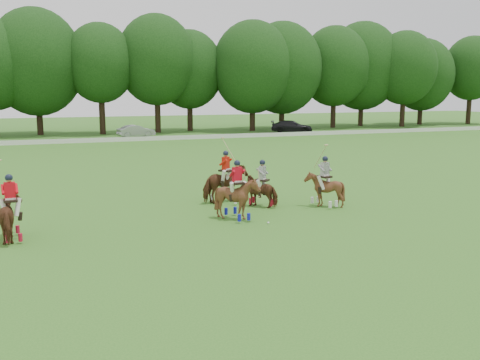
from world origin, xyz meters
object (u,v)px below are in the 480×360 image
object	(u,v)px
polo_ball	(268,223)
polo_stripe_a	(262,190)
polo_red_a	(12,216)
polo_red_b	(226,184)
car_mid	(136,131)
polo_red_c	(237,198)
polo_stripe_b	(324,189)
car_right	(292,126)

from	to	relation	value
polo_ball	polo_stripe_a	bearing A→B (deg)	71.87
polo_red_a	polo_red_b	xyz separation A→B (m)	(9.05, 3.32, 0.05)
polo_stripe_a	polo_red_b	bearing A→B (deg)	137.28
car_mid	polo_red_c	world-z (taller)	polo_red_c
polo_red_b	polo_red_a	bearing A→B (deg)	-159.84
polo_red_a	polo_stripe_a	distance (m)	10.59
polo_stripe_b	polo_red_c	bearing A→B (deg)	-168.65
car_right	polo_stripe_a	xyz separation A→B (m)	(-19.45, -37.58, 0.02)
polo_ball	polo_red_a	bearing A→B (deg)	173.82
polo_red_a	polo_red_b	bearing A→B (deg)	20.16
polo_red_a	car_mid	bearing A→B (deg)	74.80
polo_red_b	polo_stripe_b	bearing A→B (deg)	-30.02
polo_red_a	polo_stripe_a	world-z (taller)	polo_red_a
polo_stripe_a	polo_ball	size ratio (longest dim) A/B	23.60
polo_stripe_b	polo_ball	xyz separation A→B (m)	(-3.62, -2.07, -0.78)
car_right	polo_red_b	distance (m)	41.87
polo_ball	polo_red_c	bearing A→B (deg)	127.58
polo_stripe_a	car_mid	bearing A→B (deg)	89.39
polo_red_b	polo_ball	world-z (taller)	polo_red_b
car_right	polo_ball	xyz separation A→B (m)	(-20.47, -40.69, -0.69)
car_right	polo_red_c	bearing A→B (deg)	174.56
car_mid	polo_red_b	xyz separation A→B (m)	(-1.73, -36.36, 0.23)
polo_red_c	polo_stripe_a	world-z (taller)	polo_red_c
car_right	polo_ball	distance (m)	45.56
polo_stripe_b	polo_ball	world-z (taller)	polo_stripe_b
car_right	polo_red_a	size ratio (longest dim) A/B	1.75
car_right	polo_red_a	distance (m)	49.64
polo_red_b	polo_red_c	bearing A→B (deg)	-100.42
car_right	polo_stripe_a	distance (m)	42.32
polo_red_c	polo_stripe_a	xyz separation A→B (m)	(1.91, 1.95, -0.14)
polo_red_a	polo_red_c	world-z (taller)	polo_red_a
polo_stripe_b	polo_ball	distance (m)	4.24
car_mid	polo_stripe_b	size ratio (longest dim) A/B	1.44
car_right	polo_stripe_b	world-z (taller)	polo_stripe_b
polo_red_a	polo_stripe_b	distance (m)	13.03
car_mid	polo_stripe_a	xyz separation A→B (m)	(-0.40, -37.58, 0.08)
polo_red_a	polo_red_c	bearing A→B (deg)	0.98
polo_ball	car_mid	bearing A→B (deg)	88.00
polo_red_a	polo_red_b	size ratio (longest dim) A/B	0.96
car_mid	polo_red_c	xyz separation A→B (m)	(-2.31, -39.54, 0.22)
polo_red_c	car_mid	bearing A→B (deg)	86.65
polo_stripe_a	polo_stripe_b	size ratio (longest dim) A/B	0.75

